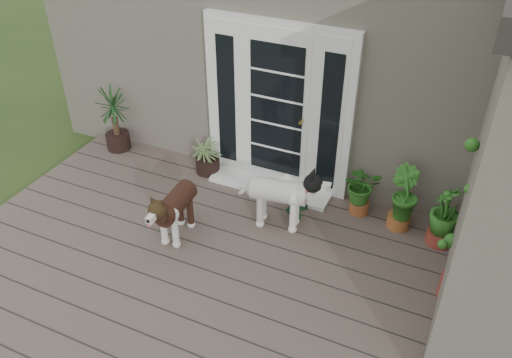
% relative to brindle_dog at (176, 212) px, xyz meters
% --- Properties ---
extents(deck, '(6.20, 4.60, 0.12)m').
position_rel_brindle_dog_xyz_m(deck, '(0.79, -0.70, -0.40)').
color(deck, '#6B5B4C').
rests_on(deck, ground).
extents(house_main, '(7.40, 4.00, 3.10)m').
position_rel_brindle_dog_xyz_m(house_main, '(0.79, 3.55, 1.09)').
color(house_main, '#665E54').
rests_on(house_main, ground).
extents(door_unit, '(1.90, 0.14, 2.15)m').
position_rel_brindle_dog_xyz_m(door_unit, '(0.59, 1.50, 0.74)').
color(door_unit, white).
rests_on(door_unit, deck).
extents(door_step, '(1.60, 0.40, 0.05)m').
position_rel_brindle_dog_xyz_m(door_step, '(0.59, 1.30, -0.31)').
color(door_step, white).
rests_on(door_step, deck).
extents(brindle_dog, '(0.39, 0.83, 0.67)m').
position_rel_brindle_dog_xyz_m(brindle_dog, '(0.00, 0.00, 0.00)').
color(brindle_dog, '#3B1F15').
rests_on(brindle_dog, deck).
extents(white_dog, '(0.91, 0.51, 0.72)m').
position_rel_brindle_dog_xyz_m(white_dog, '(0.98, 0.66, 0.02)').
color(white_dog, white).
rests_on(white_dog, deck).
extents(spider_plant, '(0.64, 0.64, 0.57)m').
position_rel_brindle_dog_xyz_m(spider_plant, '(-0.33, 1.30, -0.05)').
color(spider_plant, '#A3B46F').
rests_on(spider_plant, deck).
extents(yucca, '(0.67, 0.67, 0.94)m').
position_rel_brindle_dog_xyz_m(yucca, '(-1.81, 1.30, 0.13)').
color(yucca, black).
rests_on(yucca, deck).
extents(herb_a, '(0.58, 0.58, 0.57)m').
position_rel_brindle_dog_xyz_m(herb_a, '(1.78, 1.30, -0.05)').
color(herb_a, '#245B1A').
rests_on(herb_a, deck).
extents(herb_b, '(0.56, 0.56, 0.59)m').
position_rel_brindle_dog_xyz_m(herb_b, '(2.27, 1.22, -0.04)').
color(herb_b, '#2B651D').
rests_on(herb_b, deck).
extents(herb_c, '(0.49, 0.49, 0.63)m').
position_rel_brindle_dog_xyz_m(herb_c, '(2.76, 1.13, -0.02)').
color(herb_c, '#285B1A').
rests_on(herb_c, deck).
extents(sapling, '(0.57, 0.57, 1.86)m').
position_rel_brindle_dog_xyz_m(sapling, '(3.05, 0.34, 0.59)').
color(sapling, '#285F1B').
rests_on(sapling, deck).
extents(clog_left, '(0.29, 0.37, 0.10)m').
position_rel_brindle_dog_xyz_m(clog_left, '(1.08, 0.94, -0.29)').
color(clog_left, '#173A19').
rests_on(clog_left, deck).
extents(clog_right, '(0.26, 0.32, 0.09)m').
position_rel_brindle_dog_xyz_m(clog_right, '(1.08, 1.00, -0.29)').
color(clog_right, black).
rests_on(clog_right, deck).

